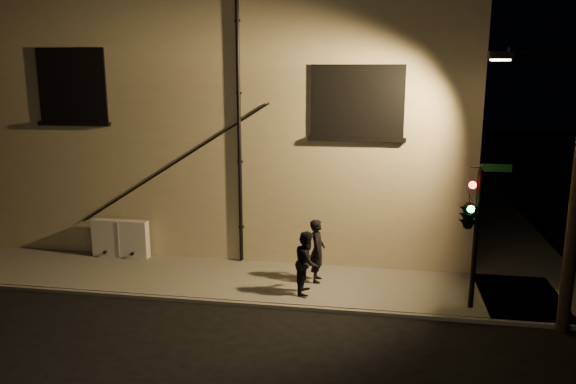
% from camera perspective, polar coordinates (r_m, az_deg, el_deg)
% --- Properties ---
extents(ground, '(90.00, 90.00, 0.00)m').
position_cam_1_polar(ground, '(14.40, -0.57, -11.67)').
color(ground, black).
extents(sidewalk, '(21.00, 16.00, 0.12)m').
position_cam_1_polar(sidewalk, '(18.31, 5.69, -6.20)').
color(sidewalk, '#64615A').
rests_on(sidewalk, ground).
extents(building, '(16.20, 12.23, 8.80)m').
position_cam_1_polar(building, '(22.63, -4.05, 8.61)').
color(building, '#C4B48C').
rests_on(building, ground).
extents(utility_cabinet, '(1.79, 0.30, 1.18)m').
position_cam_1_polar(utility_cabinet, '(18.29, -16.64, -4.55)').
color(utility_cabinet, silver).
rests_on(utility_cabinet, sidewalk).
extents(pedestrian_a, '(0.45, 0.66, 1.76)m').
position_cam_1_polar(pedestrian_a, '(15.49, 2.99, -5.97)').
color(pedestrian_a, black).
rests_on(pedestrian_a, sidewalk).
extents(pedestrian_b, '(0.63, 0.81, 1.66)m').
position_cam_1_polar(pedestrian_b, '(14.71, 1.95, -7.15)').
color(pedestrian_b, black).
rests_on(pedestrian_b, sidewalk).
extents(traffic_signal, '(1.19, 2.09, 3.59)m').
position_cam_1_polar(traffic_signal, '(13.95, 17.93, -2.04)').
color(traffic_signal, black).
rests_on(traffic_signal, sidewalk).
extents(streetlamp_pole, '(2.02, 1.38, 6.74)m').
position_cam_1_polar(streetlamp_pole, '(13.65, 26.92, 1.53)').
color(streetlamp_pole, black).
rests_on(streetlamp_pole, ground).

